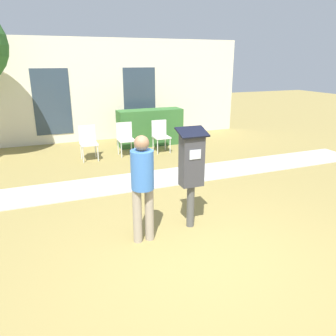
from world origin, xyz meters
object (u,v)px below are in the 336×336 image
(outdoor_chair_middle, at_px, (125,136))
(outdoor_chair_right, at_px, (160,133))
(person_standing, at_px, (143,181))
(parking_meter, at_px, (191,165))
(outdoor_chair_left, at_px, (88,140))

(outdoor_chair_middle, xyz_separation_m, outdoor_chair_right, (1.03, -0.03, 0.00))
(person_standing, bearing_deg, parking_meter, 25.94)
(outdoor_chair_middle, bearing_deg, person_standing, -103.92)
(parking_meter, distance_m, outdoor_chair_right, 4.57)
(outdoor_chair_middle, relative_size, outdoor_chair_right, 1.00)
(outdoor_chair_right, bearing_deg, outdoor_chair_left, 171.07)
(person_standing, bearing_deg, outdoor_chair_left, 106.98)
(outdoor_chair_middle, bearing_deg, outdoor_chair_right, -4.22)
(parking_meter, xyz_separation_m, outdoor_chair_right, (1.13, 4.40, -0.49))
(parking_meter, distance_m, outdoor_chair_left, 4.49)
(outdoor_chair_right, bearing_deg, person_standing, -123.20)
(person_standing, xyz_separation_m, outdoor_chair_right, (1.96, 4.55, -0.40))
(parking_meter, height_order, person_standing, parking_meter)
(parking_meter, height_order, outdoor_chair_middle, parking_meter)
(outdoor_chair_left, bearing_deg, outdoor_chair_middle, 10.53)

